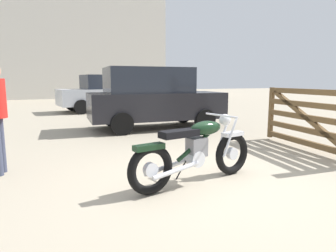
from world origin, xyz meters
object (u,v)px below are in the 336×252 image
vintage_motorcycle (196,151)px  blue_hatchback_right (106,93)px  timber_gate (319,118)px  dark_sedan_left (154,97)px

vintage_motorcycle → blue_hatchback_right: 10.43m
vintage_motorcycle → timber_gate: (3.00, 0.52, 0.25)m
vintage_motorcycle → blue_hatchback_right: blue_hatchback_right is taller
timber_gate → blue_hatchback_right: size_ratio=0.58×
dark_sedan_left → blue_hatchback_right: (-0.17, 5.68, -0.08)m
vintage_motorcycle → timber_gate: timber_gate is taller
dark_sedan_left → blue_hatchback_right: bearing=95.9°
vintage_motorcycle → dark_sedan_left: (1.22, 4.70, 0.47)m
timber_gate → dark_sedan_left: bearing=30.5°
timber_gate → blue_hatchback_right: (-1.95, 9.85, 0.13)m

